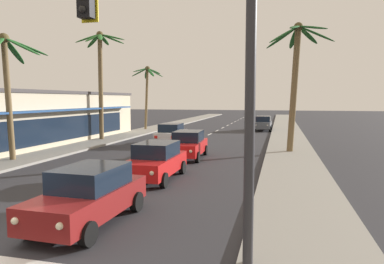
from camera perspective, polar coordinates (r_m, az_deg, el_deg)
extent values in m
cube|color=gray|center=(27.16, 15.61, -2.39)|extent=(3.20, 110.00, 0.14)
cube|color=gray|center=(30.94, -14.66, -1.44)|extent=(3.20, 110.00, 0.14)
cube|color=silver|center=(12.87, -20.21, -11.41)|extent=(0.16, 2.00, 0.01)
cube|color=silver|center=(16.42, -11.78, -7.56)|extent=(0.16, 2.00, 0.01)
cube|color=silver|center=(20.24, -6.51, -5.03)|extent=(0.16, 2.00, 0.01)
cube|color=silver|center=(24.20, -2.97, -3.29)|extent=(0.16, 2.00, 0.01)
cube|color=silver|center=(28.24, -0.44, -2.03)|extent=(0.16, 2.00, 0.01)
cube|color=silver|center=(32.34, 1.45, -1.09)|extent=(0.16, 2.00, 0.01)
cube|color=silver|center=(36.47, 2.91, -0.36)|extent=(0.16, 2.00, 0.01)
cube|color=silver|center=(40.62, 4.08, 0.22)|extent=(0.16, 2.00, 0.01)
cube|color=silver|center=(44.79, 5.03, 0.69)|extent=(0.16, 2.00, 0.01)
cube|color=silver|center=(48.97, 5.81, 1.09)|extent=(0.16, 2.00, 0.01)
cube|color=silver|center=(53.16, 6.48, 1.42)|extent=(0.16, 2.00, 0.01)
cube|color=silver|center=(57.36, 7.04, 1.70)|extent=(0.16, 2.00, 0.01)
cube|color=silver|center=(61.57, 7.53, 1.94)|extent=(0.16, 2.00, 0.01)
cube|color=silver|center=(65.78, 7.96, 2.15)|extent=(0.16, 2.00, 0.01)
cube|color=silver|center=(69.99, 8.33, 2.34)|extent=(0.16, 2.00, 0.01)
cube|color=silver|center=(74.21, 8.66, 2.50)|extent=(0.16, 2.00, 0.01)
cylinder|color=#2D2D33|center=(7.30, 9.42, 4.47)|extent=(0.22, 0.22, 7.08)
sphere|color=black|center=(8.54, -17.37, 18.51)|extent=(0.17, 0.17, 0.17)
cube|color=maroon|center=(10.86, -16.46, -10.70)|extent=(1.90, 4.35, 0.72)
cube|color=black|center=(10.82, -16.13, -7.05)|extent=(1.67, 2.25, 0.64)
cylinder|color=black|center=(9.40, -16.59, -15.59)|extent=(0.24, 0.65, 0.64)
cylinder|color=black|center=(10.38, -24.89, -13.83)|extent=(0.24, 0.65, 0.64)
cylinder|color=black|center=(11.76, -9.01, -11.13)|extent=(0.24, 0.65, 0.64)
cylinder|color=black|center=(12.56, -16.28, -10.21)|extent=(0.24, 0.65, 0.64)
sphere|color=#F9EFC6|center=(8.80, -20.75, -14.14)|extent=(0.18, 0.18, 0.18)
sphere|color=#F9EFC6|center=(9.57, -26.87, -12.79)|extent=(0.18, 0.18, 0.18)
cube|color=red|center=(12.37, -8.44, -8.09)|extent=(0.24, 0.07, 0.20)
cube|color=red|center=(12.96, -13.81, -7.57)|extent=(0.24, 0.07, 0.20)
cube|color=red|center=(16.10, -5.93, -5.27)|extent=(1.76, 4.30, 0.72)
cube|color=black|center=(16.13, -5.77, -2.81)|extent=(1.60, 2.20, 0.64)
cylinder|color=black|center=(14.58, -4.62, -7.83)|extent=(0.22, 0.64, 0.64)
cylinder|color=black|center=(15.21, -10.84, -7.36)|extent=(0.22, 0.64, 0.64)
cylinder|color=black|center=(17.23, -1.58, -5.76)|extent=(0.22, 0.64, 0.64)
cylinder|color=black|center=(17.77, -6.97, -5.46)|extent=(0.22, 0.64, 0.64)
sphere|color=#F9EFC6|center=(13.88, -6.59, -6.67)|extent=(0.18, 0.18, 0.18)
sphere|color=#F9EFC6|center=(14.35, -11.25, -6.33)|extent=(0.18, 0.18, 0.18)
cube|color=red|center=(17.91, -1.57, -3.84)|extent=(0.24, 0.06, 0.20)
cube|color=red|center=(18.30, -5.56, -3.66)|extent=(0.24, 0.06, 0.20)
cube|color=red|center=(21.67, -0.66, -2.49)|extent=(1.95, 4.38, 0.72)
cube|color=black|center=(21.73, -0.58, -0.67)|extent=(1.70, 2.27, 0.64)
cylinder|color=black|center=(20.18, 0.88, -4.12)|extent=(0.25, 0.65, 0.64)
cylinder|color=black|center=(20.56, -3.86, -3.95)|extent=(0.25, 0.65, 0.64)
cylinder|color=black|center=(22.94, 2.20, -2.97)|extent=(0.25, 0.65, 0.64)
cylinder|color=black|center=(23.28, -2.00, -2.84)|extent=(0.25, 0.65, 0.64)
sphere|color=#F9EFC6|center=(19.43, -0.23, -3.17)|extent=(0.18, 0.18, 0.18)
sphere|color=#F9EFC6|center=(19.71, -3.76, -3.06)|extent=(0.18, 0.18, 0.18)
cube|color=red|center=(23.63, 2.01, -1.59)|extent=(0.24, 0.07, 0.20)
cube|color=red|center=(23.89, -1.12, -1.52)|extent=(0.24, 0.07, 0.20)
cube|color=silver|center=(28.56, -3.34, -0.59)|extent=(1.95, 4.37, 0.72)
cube|color=black|center=(28.35, -3.42, 0.74)|extent=(1.70, 2.27, 0.64)
cylinder|color=black|center=(30.19, -4.22, -0.96)|extent=(0.25, 0.65, 0.64)
cylinder|color=black|center=(29.76, -1.02, -1.04)|extent=(0.25, 0.65, 0.64)
cylinder|color=black|center=(27.48, -5.83, -1.60)|extent=(0.25, 0.65, 0.64)
cylinder|color=black|center=(27.02, -2.34, -1.70)|extent=(0.25, 0.65, 0.64)
sphere|color=#B2B2AD|center=(30.80, -3.41, -0.01)|extent=(0.18, 0.18, 0.18)
sphere|color=#B2B2AD|center=(30.50, -1.16, -0.05)|extent=(0.18, 0.18, 0.18)
cube|color=red|center=(26.67, -5.90, -0.82)|extent=(0.24, 0.07, 0.20)
cube|color=red|center=(26.30, -3.16, -0.89)|extent=(0.24, 0.07, 0.20)
cube|color=#4C515B|center=(41.56, 11.51, 1.18)|extent=(1.88, 4.35, 0.72)
cube|color=black|center=(41.66, 11.55, 2.12)|extent=(1.66, 2.24, 0.64)
cylinder|color=black|center=(40.12, 12.58, 0.49)|extent=(0.24, 0.65, 0.64)
cylinder|color=black|center=(40.25, 10.13, 0.55)|extent=(0.24, 0.65, 0.64)
cylinder|color=black|center=(42.94, 12.79, 0.80)|extent=(0.24, 0.65, 0.64)
cylinder|color=black|center=(43.07, 10.50, 0.86)|extent=(0.24, 0.65, 0.64)
sphere|color=#B2B2AD|center=(39.35, 12.18, 1.05)|extent=(0.18, 0.18, 0.18)
sphere|color=#B2B2AD|center=(39.45, 10.38, 1.09)|extent=(0.18, 0.18, 0.18)
cube|color=red|center=(43.66, 12.59, 1.48)|extent=(0.24, 0.07, 0.20)
cube|color=red|center=(43.75, 10.87, 1.53)|extent=(0.24, 0.07, 0.20)
cylinder|color=brown|center=(22.83, -27.70, 4.43)|extent=(0.56, 0.33, 7.04)
ellipsoid|color=#236028|center=(22.37, -25.94, 12.43)|extent=(2.40, 0.46, 1.19)
ellipsoid|color=#236028|center=(23.35, -25.28, 12.40)|extent=(1.83, 2.18, 0.98)
ellipsoid|color=#236028|center=(24.05, -26.95, 11.59)|extent=(0.92, 2.32, 1.40)
sphere|color=#4C4223|center=(23.16, -28.31, 13.27)|extent=(0.60, 0.60, 0.60)
cylinder|color=brown|center=(31.68, -14.63, 6.84)|extent=(0.44, 0.38, 9.10)
ellipsoid|color=#2D702D|center=(31.81, -12.86, 14.84)|extent=(2.21, 0.86, 0.63)
ellipsoid|color=#2D702D|center=(32.26, -12.87, 14.54)|extent=(1.93, 1.63, 0.82)
ellipsoid|color=#2D702D|center=(33.06, -14.09, 14.35)|extent=(0.69, 2.19, 0.75)
ellipsoid|color=#2D702D|center=(32.88, -15.72, 14.05)|extent=(1.98, 1.32, 1.09)
ellipsoid|color=#2D702D|center=(31.97, -16.64, 14.41)|extent=(1.95, 1.52, 0.96)
ellipsoid|color=#2D702D|center=(31.26, -15.86, 14.54)|extent=(0.63, 2.08, 1.06)
ellipsoid|color=#2D702D|center=(31.06, -14.73, 14.75)|extent=(1.39, 2.02, 0.94)
sphere|color=#4C4223|center=(32.13, -14.78, 15.07)|extent=(0.60, 0.60, 0.60)
cylinder|color=brown|center=(41.42, -7.41, 5.20)|extent=(0.62, 0.29, 7.11)
ellipsoid|color=#1E5123|center=(41.33, -6.00, 9.58)|extent=(1.91, 0.77, 1.14)
ellipsoid|color=#1E5123|center=(42.14, -6.20, 9.81)|extent=(1.31, 1.97, 0.69)
ellipsoid|color=#1E5123|center=(42.33, -7.40, 9.40)|extent=(1.23, 1.78, 1.23)
ellipsoid|color=#1E5123|center=(41.64, -8.52, 9.59)|extent=(1.95, 0.78, 1.04)
ellipsoid|color=#1E5123|center=(40.90, -8.38, 9.95)|extent=(1.41, 1.94, 0.65)
ellipsoid|color=#1E5123|center=(40.65, -6.75, 9.62)|extent=(1.58, 1.61, 1.17)
sphere|color=#4C4223|center=(41.51, -7.25, 10.19)|extent=(0.60, 0.60, 0.60)
cylinder|color=brown|center=(24.38, 16.25, 6.33)|extent=(0.76, 0.41, 8.30)
ellipsoid|color=#1E5123|center=(24.67, 19.59, 14.83)|extent=(2.34, 0.70, 1.25)
ellipsoid|color=#1E5123|center=(25.74, 18.36, 14.71)|extent=(1.71, 2.19, 1.03)
ellipsoid|color=#1E5123|center=(25.82, 16.28, 14.49)|extent=(0.84, 2.34, 1.25)
ellipsoid|color=#1E5123|center=(25.04, 14.42, 14.65)|extent=(2.25, 1.08, 1.39)
ellipsoid|color=#1E5123|center=(24.09, 14.74, 15.11)|extent=(2.09, 1.63, 1.32)
ellipsoid|color=#1E5123|center=(23.60, 16.37, 16.07)|extent=(0.94, 2.51, 0.69)
ellipsoid|color=#1E5123|center=(23.93, 19.01, 15.81)|extent=(1.92, 2.13, 0.72)
sphere|color=#4C4223|center=(24.83, 16.93, 16.04)|extent=(0.60, 0.60, 0.60)
cube|color=beige|center=(29.17, -26.97, 1.61)|extent=(6.27, 27.78, 4.06)
cube|color=#3D3838|center=(29.13, -27.15, 5.83)|extent=(6.45, 28.06, 0.24)
cube|color=navy|center=(26.92, -21.27, 3.29)|extent=(1.00, 23.61, 0.12)
cube|color=black|center=(27.25, -21.91, 0.26)|extent=(0.06, 22.22, 1.80)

